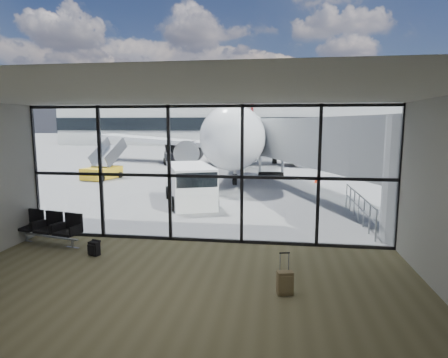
% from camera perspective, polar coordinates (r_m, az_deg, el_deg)
% --- Properties ---
extents(ground, '(220.00, 220.00, 0.00)m').
position_cam_1_polar(ground, '(52.03, 5.56, 3.96)').
color(ground, slate).
rests_on(ground, ground).
extents(lounge_shell, '(12.02, 8.01, 4.51)m').
position_cam_1_polar(lounge_shell, '(7.50, -9.89, -1.11)').
color(lounge_shell, brown).
rests_on(lounge_shell, ground).
extents(glass_curtain_wall, '(12.10, 0.12, 4.50)m').
position_cam_1_polar(glass_curtain_wall, '(12.16, -2.88, 0.65)').
color(glass_curtain_wall, white).
rests_on(glass_curtain_wall, ground).
extents(jet_bridge, '(8.00, 16.50, 4.33)m').
position_cam_1_polar(jet_bridge, '(19.12, 15.96, 4.65)').
color(jet_bridge, '#949799').
rests_on(jet_bridge, ground).
extents(apron_railing, '(0.06, 5.46, 1.11)m').
position_cam_1_polar(apron_railing, '(15.99, 19.87, -3.55)').
color(apron_railing, gray).
rests_on(apron_railing, ground).
extents(far_terminal, '(80.00, 12.20, 11.00)m').
position_cam_1_polar(far_terminal, '(73.86, 5.92, 8.48)').
color(far_terminal, beige).
rests_on(far_terminal, ground).
extents(tree_0, '(4.95, 4.95, 7.12)m').
position_cam_1_polar(tree_0, '(96.26, -21.56, 8.14)').
color(tree_0, '#382619').
rests_on(tree_0, ground).
extents(tree_1, '(5.61, 5.61, 8.07)m').
position_cam_1_polar(tree_1, '(93.46, -18.34, 8.69)').
color(tree_1, '#382619').
rests_on(tree_1, ground).
extents(tree_2, '(6.27, 6.27, 9.03)m').
position_cam_1_polar(tree_2, '(90.98, -14.93, 9.25)').
color(tree_2, '#382619').
rests_on(tree_2, ground).
extents(tree_3, '(4.95, 4.95, 7.12)m').
position_cam_1_polar(tree_3, '(88.81, -11.29, 8.59)').
color(tree_3, '#382619').
rests_on(tree_3, ground).
extents(tree_4, '(5.61, 5.61, 8.07)m').
position_cam_1_polar(tree_4, '(87.02, -7.53, 9.10)').
color(tree_4, '#382619').
rests_on(tree_4, ground).
extents(tree_5, '(6.27, 6.27, 9.03)m').
position_cam_1_polar(tree_5, '(85.62, -3.61, 9.58)').
color(tree_5, '#382619').
rests_on(tree_5, ground).
extents(seating_row, '(2.36, 1.12, 1.05)m').
position_cam_1_polar(seating_row, '(13.54, -24.88, -6.52)').
color(seating_row, gray).
rests_on(seating_row, ground).
extents(backpack, '(0.36, 0.35, 0.47)m').
position_cam_1_polar(backpack, '(11.91, -19.20, -9.95)').
color(backpack, black).
rests_on(backpack, ground).
extents(suitcase, '(0.40, 0.32, 0.97)m').
position_cam_1_polar(suitcase, '(8.94, 9.29, -15.33)').
color(suitcase, olive).
rests_on(suitcase, ground).
extents(airliner, '(33.47, 38.75, 9.98)m').
position_cam_1_polar(airliner, '(38.83, 3.44, 7.03)').
color(airliner, white).
rests_on(airliner, ground).
extents(service_van, '(3.37, 4.78, 1.91)m').
position_cam_1_polar(service_van, '(18.35, -5.12, -0.80)').
color(service_van, white).
rests_on(service_van, ground).
extents(belt_loader, '(2.78, 4.55, 1.99)m').
position_cam_1_polar(belt_loader, '(37.53, -7.83, 3.30)').
color(belt_loader, black).
rests_on(belt_loader, ground).
extents(mobile_stairs, '(2.31, 3.60, 2.35)m').
position_cam_1_polar(mobile_stairs, '(28.26, -18.00, 1.16)').
color(mobile_stairs, gold).
rests_on(mobile_stairs, ground).
extents(traffic_cone_b, '(0.36, 0.36, 0.51)m').
position_cam_1_polar(traffic_cone_b, '(26.12, -1.55, 0.30)').
color(traffic_cone_b, orange).
rests_on(traffic_cone_b, ground).
extents(traffic_cone_c, '(0.38, 0.38, 0.54)m').
position_cam_1_polar(traffic_cone_c, '(25.92, 14.00, 0.03)').
color(traffic_cone_c, '#FF340D').
rests_on(traffic_cone_c, ground).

